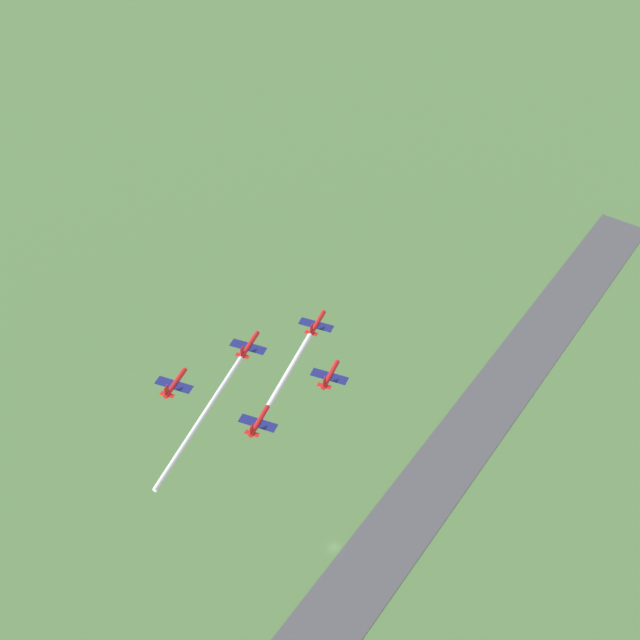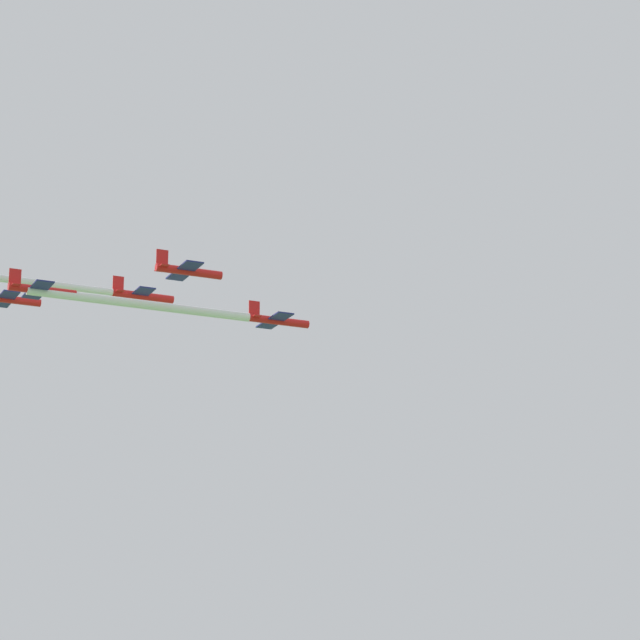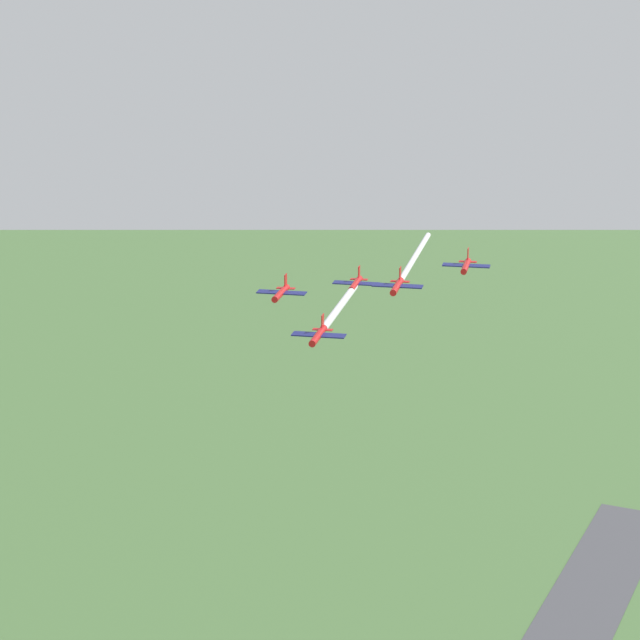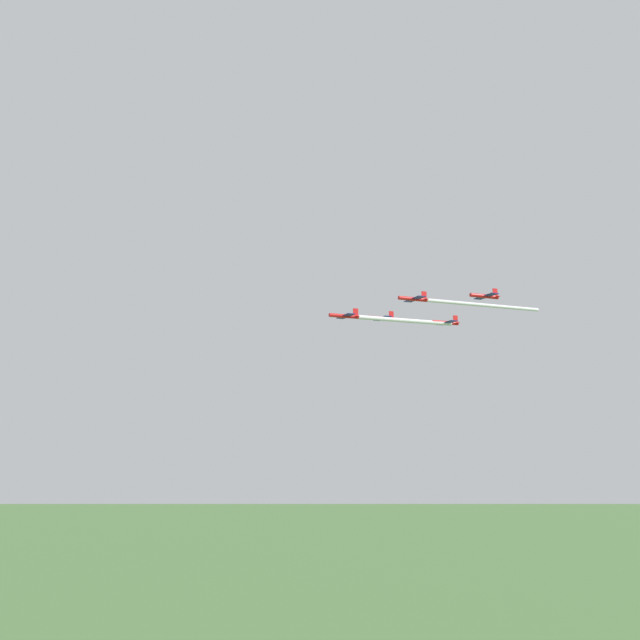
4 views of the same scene
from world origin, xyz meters
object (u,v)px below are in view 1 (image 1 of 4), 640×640
(jet_3, at_px, (175,384))
(jet_4, at_px, (258,422))
(jet_1, at_px, (249,346))
(jet_0, at_px, (316,324))
(jet_2, at_px, (330,376))

(jet_3, bearing_deg, jet_4, -0.00)
(jet_1, height_order, jet_4, jet_1)
(jet_3, height_order, jet_4, jet_3)
(jet_0, xyz_separation_m, jet_4, (18.42, -26.06, 0.23))
(jet_1, relative_size, jet_3, 1.00)
(jet_0, relative_size, jet_3, 1.00)
(jet_3, xyz_separation_m, jet_4, (15.33, 10.84, -3.99))
(jet_1, height_order, jet_3, jet_3)
(jet_0, bearing_deg, jet_1, -120.47)
(jet_3, bearing_deg, jet_1, 59.53)
(jet_0, height_order, jet_4, jet_4)
(jet_3, bearing_deg, jet_0, 59.53)
(jet_2, distance_m, jet_3, 32.44)
(jet_0, bearing_deg, jet_3, -120.47)
(jet_0, height_order, jet_1, jet_1)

